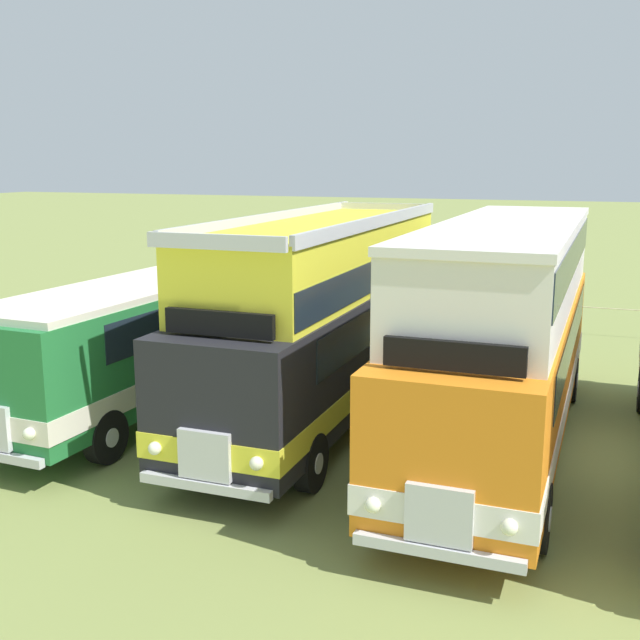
% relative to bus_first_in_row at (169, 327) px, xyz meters
% --- Properties ---
extents(ground_plane, '(200.00, 200.00, 0.00)m').
position_rel_bus_first_in_row_xyz_m(ground_plane, '(9.79, -0.44, -1.76)').
color(ground_plane, olive).
extents(bus_first_in_row, '(3.06, 11.23, 2.99)m').
position_rel_bus_first_in_row_xyz_m(bus_first_in_row, '(0.00, 0.00, 0.00)').
color(bus_first_in_row, '#237538').
rests_on(bus_first_in_row, ground).
extents(bus_second_in_row, '(2.65, 10.80, 4.52)m').
position_rel_bus_first_in_row_xyz_m(bus_second_in_row, '(3.91, 0.01, 0.60)').
color(bus_second_in_row, black).
rests_on(bus_second_in_row, ground).
extents(bus_third_in_row, '(2.71, 11.36, 4.49)m').
position_rel_bus_first_in_row_xyz_m(bus_third_in_row, '(7.83, -0.51, 0.72)').
color(bus_third_in_row, orange).
rests_on(bus_third_in_row, ground).
extents(rope_fence_line, '(25.66, 0.08, 1.05)m').
position_rel_bus_first_in_row_xyz_m(rope_fence_line, '(9.79, 10.75, -1.08)').
color(rope_fence_line, '#8C704C').
rests_on(rope_fence_line, ground).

